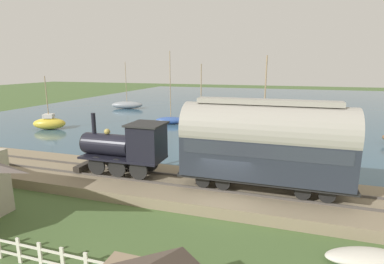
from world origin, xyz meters
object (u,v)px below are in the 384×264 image
(passenger_coach, at_px, (264,142))
(sailboat_green, at_px, (262,150))
(sailboat_black, at_px, (201,130))
(rowboat_far_out, at_px, (144,135))
(beached_dinghy, at_px, (364,257))
(sailboat_yellow, at_px, (49,123))
(sailboat_blue, at_px, (171,120))
(steam_locomotive, at_px, (128,145))
(rowboat_mid_harbor, at_px, (205,165))
(sailboat_gray, at_px, (127,105))
(rowboat_off_pier, at_px, (100,139))

(passenger_coach, distance_m, sailboat_green, 7.47)
(sailboat_black, relative_size, rowboat_far_out, 2.50)
(passenger_coach, height_order, beached_dinghy, passenger_coach)
(sailboat_yellow, bearing_deg, sailboat_blue, -81.74)
(sailboat_blue, distance_m, rowboat_far_out, 7.05)
(beached_dinghy, bearing_deg, sailboat_blue, 35.86)
(steam_locomotive, relative_size, sailboat_blue, 0.64)
(rowboat_far_out, height_order, rowboat_mid_harbor, rowboat_mid_harbor)
(rowboat_far_out, bearing_deg, sailboat_black, -131.50)
(sailboat_black, xyz_separation_m, sailboat_gray, (15.76, 17.31, -0.04))
(sailboat_yellow, bearing_deg, rowboat_mid_harbor, -133.24)
(sailboat_gray, xyz_separation_m, sailboat_yellow, (-17.48, -0.02, 0.08))
(sailboat_gray, bearing_deg, sailboat_blue, -147.85)
(steam_locomotive, distance_m, rowboat_far_out, 12.95)
(sailboat_gray, bearing_deg, sailboat_black, -149.10)
(rowboat_mid_harbor, bearing_deg, sailboat_gray, 84.31)
(sailboat_yellow, height_order, rowboat_far_out, sailboat_yellow)
(steam_locomotive, distance_m, beached_dinghy, 12.62)
(sailboat_gray, relative_size, rowboat_far_out, 2.66)
(rowboat_far_out, height_order, beached_dinghy, beached_dinghy)
(sailboat_black, distance_m, sailboat_gray, 23.41)
(passenger_coach, relative_size, rowboat_far_out, 3.00)
(sailboat_gray, distance_m, beached_dinghy, 43.69)
(steam_locomotive, relative_size, sailboat_green, 0.72)
(steam_locomotive, bearing_deg, rowboat_far_out, 22.64)
(sailboat_black, distance_m, rowboat_far_out, 5.84)
(rowboat_off_pier, distance_m, rowboat_mid_harbor, 12.19)
(rowboat_far_out, relative_size, beached_dinghy, 0.96)
(sailboat_gray, xyz_separation_m, rowboat_off_pier, (-20.81, -8.86, -0.38))
(sailboat_yellow, relative_size, rowboat_mid_harbor, 2.81)
(passenger_coach, relative_size, sailboat_gray, 1.13)
(steam_locomotive, xyz_separation_m, sailboat_yellow, (11.71, 16.62, -1.73))
(sailboat_blue, relative_size, rowboat_far_out, 3.03)
(sailboat_black, height_order, rowboat_off_pier, sailboat_black)
(rowboat_off_pier, bearing_deg, steam_locomotive, -137.66)
(rowboat_far_out, bearing_deg, sailboat_green, -169.40)
(sailboat_black, bearing_deg, sailboat_gray, 78.46)
(passenger_coach, xyz_separation_m, sailboat_gray, (29.19, 24.44, -2.60))
(sailboat_gray, xyz_separation_m, sailboat_blue, (-10.39, -11.93, -0.12))
(sailboat_blue, bearing_deg, sailboat_black, -151.57)
(rowboat_far_out, bearing_deg, rowboat_mid_harbor, 169.66)
(rowboat_mid_harbor, xyz_separation_m, beached_dinghy, (-8.05, -8.15, -0.06))
(passenger_coach, xyz_separation_m, sailboat_green, (7.05, 0.56, -2.41))
(sailboat_black, bearing_deg, sailboat_green, -103.37)
(passenger_coach, distance_m, sailboat_blue, 22.75)
(passenger_coach, height_order, sailboat_black, sailboat_black)
(sailboat_gray, xyz_separation_m, sailboat_green, (-22.14, -23.88, 0.19))
(sailboat_yellow, distance_m, rowboat_mid_harbor, 21.63)
(sailboat_gray, bearing_deg, rowboat_far_out, -162.82)
(passenger_coach, distance_m, rowboat_off_pier, 17.94)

